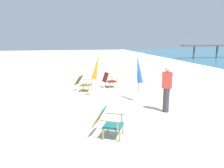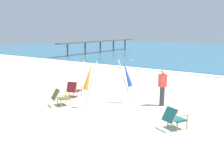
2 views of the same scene
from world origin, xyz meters
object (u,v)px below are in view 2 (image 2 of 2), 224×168
object	(u,v)px
beach_chair_mid_center	(74,89)
beach_chair_front_left	(174,117)
beach_chair_front_right	(60,97)
umbrella_furled_orange	(89,77)
person_near_chairs	(162,87)
umbrella_furled_blue	(127,75)

from	to	relation	value
beach_chair_mid_center	beach_chair_front_left	bearing A→B (deg)	-11.31
beach_chair_front_right	umbrella_furled_orange	distance (m)	1.62
beach_chair_front_left	person_near_chairs	bearing A→B (deg)	122.49
umbrella_furled_blue	person_near_chairs	bearing A→B (deg)	18.70
beach_chair_mid_center	beach_chair_front_right	xyz separation A→B (m)	(0.49, -1.40, -0.01)
person_near_chairs	umbrella_furled_orange	bearing A→B (deg)	-139.44
beach_chair_front_left	umbrella_furled_blue	distance (m)	3.69
beach_chair_front_left	umbrella_furled_orange	world-z (taller)	umbrella_furled_orange
umbrella_furled_blue	person_near_chairs	world-z (taller)	umbrella_furled_blue
beach_chair_front_right	umbrella_furled_blue	distance (m)	3.16
umbrella_furled_orange	person_near_chairs	world-z (taller)	umbrella_furled_orange
beach_chair_front_left	beach_chair_front_right	size ratio (longest dim) A/B	0.99
beach_chair_front_left	umbrella_furled_blue	size ratio (longest dim) A/B	0.46
beach_chair_front_left	person_near_chairs	xyz separation A→B (m)	(-1.52, 2.39, 0.42)
umbrella_furled_orange	beach_chair_mid_center	bearing A→B (deg)	153.19
beach_chair_mid_center	umbrella_furled_blue	bearing A→B (deg)	15.37
beach_chair_front_right	umbrella_furled_blue	size ratio (longest dim) A/B	0.47
beach_chair_mid_center	beach_chair_front_left	size ratio (longest dim) A/B	0.87
beach_chair_mid_center	person_near_chairs	world-z (taller)	person_near_chairs
umbrella_furled_orange	person_near_chairs	size ratio (longest dim) A/B	1.27
beach_chair_front_left	beach_chair_mid_center	bearing A→B (deg)	168.69
beach_chair_front_left	umbrella_furled_blue	world-z (taller)	umbrella_furled_blue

